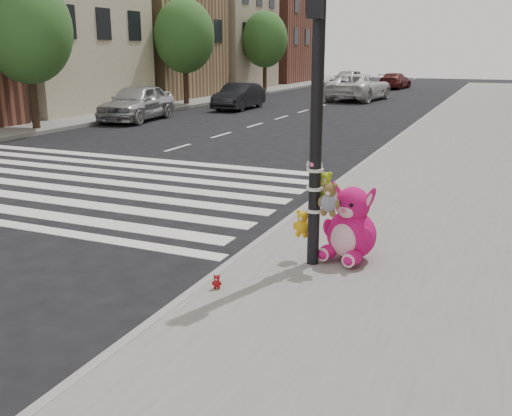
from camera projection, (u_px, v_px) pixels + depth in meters
The scene contains 19 objects.
ground at pixel (73, 290), 7.26m from camera, with size 120.00×120.00×0.00m, color black.
sidewalk_near at pixel (508, 170), 14.14m from camera, with size 7.00×80.00×0.14m, color slate.
sidewalk_far at pixel (130, 106), 30.10m from camera, with size 6.00×80.00×0.14m, color slate.
curb_edge at pixel (370, 160), 15.47m from camera, with size 0.12×80.00×0.15m, color gray.
crosswalk at pixel (73, 178), 13.58m from camera, with size 11.00×6.00×0.01m, color silver, non-canonical shape.
bld_far_c at pixel (157, 32), 35.12m from camera, with size 6.00×8.00×8.00m, color #9A7C52.
bld_far_d at pixel (223, 22), 42.80m from camera, with size 6.00×8.00×10.00m, color tan.
bld_far_e at pixel (276, 33), 52.64m from camera, with size 6.00×10.00×9.00m, color brown.
signal_pole at pixel (318, 145), 7.37m from camera, with size 0.70×0.49×4.00m.
tree_far_a at pixel (27, 30), 20.31m from camera, with size 3.20×3.20×5.44m.
tree_far_b at pixel (184, 36), 30.02m from camera, with size 3.20×3.20×5.44m.
tree_far_c at pixel (265, 40), 39.74m from camera, with size 3.20×3.20×5.44m.
pink_bunny at pixel (351, 228), 7.85m from camera, with size 0.83×0.92×1.09m.
red_teddy at pixel (217, 282), 6.94m from camera, with size 0.12×0.09×0.18m, color #A61017, non-canonical shape.
car_silver_far at pixel (137, 102), 24.49m from camera, with size 1.83×4.55×1.55m, color #B4B5BA.
car_dark_far at pixel (239, 96), 29.20m from camera, with size 1.40×4.02×1.33m, color black.
car_white_near at pixel (360, 87), 34.43m from camera, with size 2.60×5.65×1.57m, color silver.
car_maroon_near at pixel (395, 81), 44.74m from camera, with size 1.72×4.23×1.23m, color #591A19.
car_silver_deep at pixel (348, 79), 44.66m from camera, with size 1.77×4.41×1.50m, color #AEAEB3.
Camera 1 is at (4.82, -5.22, 2.96)m, focal length 40.00 mm.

